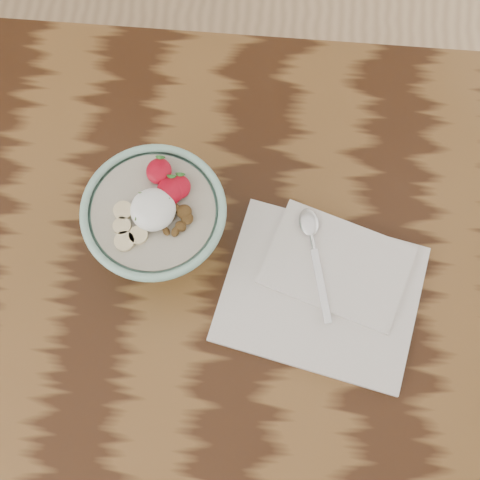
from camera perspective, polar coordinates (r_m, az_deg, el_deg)
The scene contains 4 objects.
table at distance 106.85cm, azimuth -10.97°, elevation -5.60°, with size 160.00×90.00×75.00cm.
breakfast_bowl at distance 92.70cm, azimuth -7.10°, elevation 1.64°, with size 19.50×19.50×13.32cm.
napkin at distance 96.07cm, azimuth 7.20°, elevation -4.06°, with size 31.11×27.22×1.67cm.
spoon at distance 96.60cm, azimuth 6.15°, elevation 0.19°, with size 5.84×17.14×0.90cm.
Camera 1 is at (22.09, -21.70, 167.97)cm, focal length 50.00 mm.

